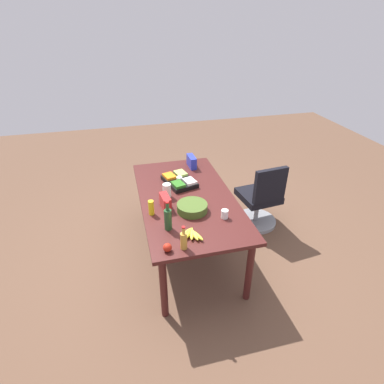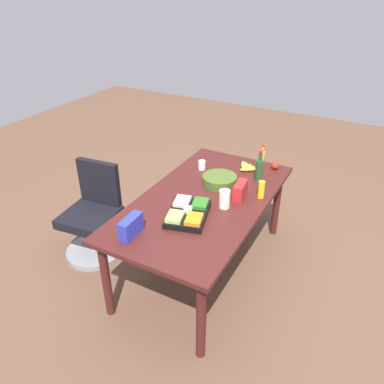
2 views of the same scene
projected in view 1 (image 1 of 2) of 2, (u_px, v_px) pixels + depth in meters
ground_plane at (187, 250)px, 3.78m from camera, size 10.00×10.00×0.00m
conference_table at (187, 202)px, 3.43m from camera, size 1.91×1.02×0.77m
office_chair at (260, 202)px, 4.05m from camera, size 0.56×0.56×0.93m
paper_cup at (225, 214)px, 3.01m from camera, size 0.08×0.08×0.09m
wine_bottle at (168, 219)px, 2.83m from camera, size 0.09×0.09×0.30m
salad_bowl at (192, 207)px, 3.12m from camera, size 0.40×0.40×0.08m
chip_bag_blue at (192, 162)px, 4.00m from camera, size 0.22×0.09×0.15m
veggie_tray at (179, 181)px, 3.63m from camera, size 0.48×0.40×0.09m
mayo_jar at (167, 191)px, 3.34m from camera, size 0.09×0.09×0.16m
mustard_bottle at (151, 208)px, 3.05m from camera, size 0.06×0.06×0.16m
banana_bunch at (192, 234)px, 2.77m from camera, size 0.22×0.21×0.04m
chip_bag_red at (165, 202)px, 3.16m from camera, size 0.21×0.10×0.14m
dressing_bottle at (184, 240)px, 2.60m from camera, size 0.07×0.07×0.23m
apple_red at (167, 248)px, 2.59m from camera, size 0.09×0.09×0.08m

